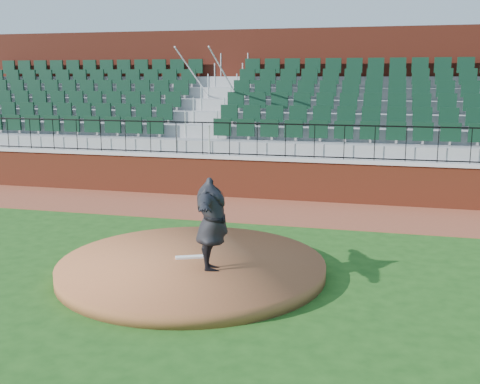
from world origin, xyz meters
name	(u,v)px	position (x,y,z in m)	size (l,w,h in m)	color
ground	(220,274)	(0.00, 0.00, 0.00)	(90.00, 90.00, 0.00)	#1B4914
warning_track	(275,211)	(0.00, 5.40, 0.01)	(34.00, 3.20, 0.01)	brown
field_wall	(285,180)	(0.00, 7.00, 0.60)	(34.00, 0.35, 1.20)	maroon
wall_cap	(285,159)	(0.00, 7.00, 1.25)	(34.00, 0.45, 0.10)	#B7B7B7
wall_railing	(285,141)	(0.00, 7.00, 1.80)	(34.00, 0.05, 1.00)	black
seating_stands	(299,118)	(0.00, 9.72, 2.30)	(34.00, 5.10, 4.60)	gray
concourse_wall	(310,101)	(0.00, 12.52, 2.75)	(34.00, 0.50, 5.50)	maroon
pitchers_mound	(192,267)	(-0.53, -0.11, 0.12)	(5.07, 5.07, 0.25)	brown
pitching_rubber	(190,257)	(-0.62, 0.04, 0.27)	(0.56, 0.14, 0.04)	white
pitcher	(212,224)	(-0.01, -0.50, 1.10)	(2.10, 0.57, 1.71)	black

